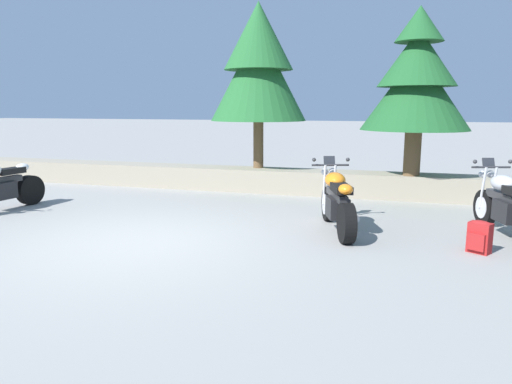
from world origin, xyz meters
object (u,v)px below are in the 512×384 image
motorcycle_orange_centre (337,202)px  pine_tree_mid_left (417,79)px  motorcycle_silver_far_right (507,206)px  pine_tree_far_left (258,65)px  rider_backpack (480,236)px

motorcycle_orange_centre → pine_tree_mid_left: pine_tree_mid_left is taller
motorcycle_silver_far_right → pine_tree_mid_left: pine_tree_mid_left is taller
motorcycle_silver_far_right → pine_tree_far_left: 6.34m
rider_backpack → pine_tree_mid_left: pine_tree_mid_left is taller
motorcycle_silver_far_right → rider_backpack: bearing=-116.2°
pine_tree_far_left → pine_tree_mid_left: (3.60, -0.33, -0.41)m
motorcycle_orange_centre → motorcycle_silver_far_right: (2.65, 0.46, 0.00)m
motorcycle_orange_centre → motorcycle_silver_far_right: same height
pine_tree_mid_left → motorcycle_orange_centre: bearing=-112.1°
rider_backpack → pine_tree_mid_left: (-0.84, 3.77, 2.38)m
motorcycle_silver_far_right → rider_backpack: size_ratio=4.30×
pine_tree_far_left → pine_tree_mid_left: size_ratio=1.10×
motorcycle_orange_centre → motorcycle_silver_far_right: bearing=9.9°
motorcycle_silver_far_right → pine_tree_mid_left: size_ratio=0.57×
pine_tree_far_left → pine_tree_mid_left: bearing=-5.2°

